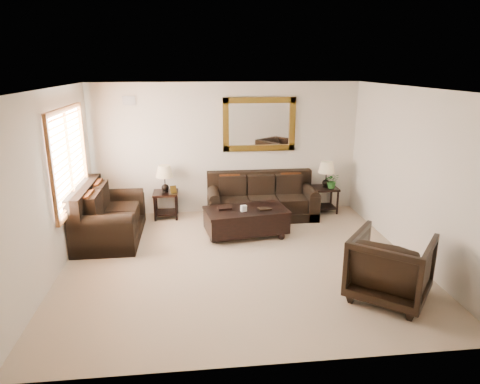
{
  "coord_description": "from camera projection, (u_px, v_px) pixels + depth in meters",
  "views": [
    {
      "loc": [
        -0.69,
        -6.23,
        3.02
      ],
      "look_at": [
        0.08,
        0.6,
        0.97
      ],
      "focal_mm": 32.0,
      "sensor_mm": 36.0,
      "label": 1
    }
  ],
  "objects": [
    {
      "name": "potted_plant",
      "position": [
        332.0,
        182.0,
        8.93
      ],
      "size": [
        0.33,
        0.36,
        0.25
      ],
      "primitive_type": "imported",
      "rotation": [
        0.0,
        0.0,
        -0.16
      ],
      "color": "#245F20",
      "rests_on": "end_table_right"
    },
    {
      "name": "window",
      "position": [
        70.0,
        159.0,
        6.99
      ],
      "size": [
        0.07,
        1.96,
        1.66
      ],
      "color": "white",
      "rests_on": "room"
    },
    {
      "name": "end_table_left",
      "position": [
        165.0,
        184.0,
        8.63
      ],
      "size": [
        0.5,
        0.5,
        1.09
      ],
      "color": "black",
      "rests_on": "room"
    },
    {
      "name": "armchair",
      "position": [
        391.0,
        264.0,
        5.65
      ],
      "size": [
        1.32,
        1.31,
        1.0
      ],
      "primitive_type": "imported",
      "rotation": [
        0.0,
        0.0,
        2.46
      ],
      "color": "black",
      "rests_on": "floor"
    },
    {
      "name": "room",
      "position": [
        239.0,
        180.0,
        6.48
      ],
      "size": [
        5.51,
        5.01,
        2.71
      ],
      "color": "gray",
      "rests_on": "ground"
    },
    {
      "name": "mirror",
      "position": [
        259.0,
        124.0,
        8.76
      ],
      "size": [
        1.5,
        0.06,
        1.1
      ],
      "color": "#4A330E",
      "rests_on": "room"
    },
    {
      "name": "sofa",
      "position": [
        261.0,
        201.0,
        8.81
      ],
      "size": [
        2.2,
        0.95,
        0.9
      ],
      "color": "black",
      "rests_on": "room"
    },
    {
      "name": "coffee_table",
      "position": [
        246.0,
        219.0,
        7.83
      ],
      "size": [
        1.58,
        1.01,
        0.62
      ],
      "rotation": [
        0.0,
        0.0,
        0.16
      ],
      "color": "black",
      "rests_on": "room"
    },
    {
      "name": "loveseat",
      "position": [
        106.0,
        219.0,
        7.67
      ],
      "size": [
        1.05,
        1.77,
        1.0
      ],
      "rotation": [
        0.0,
        0.0,
        1.57
      ],
      "color": "black",
      "rests_on": "room"
    },
    {
      "name": "air_vent",
      "position": [
        129.0,
        101.0,
        8.35
      ],
      "size": [
        0.25,
        0.02,
        0.18
      ],
      "primitive_type": "cube",
      "color": "#999999",
      "rests_on": "room"
    },
    {
      "name": "end_table_right",
      "position": [
        326.0,
        179.0,
        8.99
      ],
      "size": [
        0.49,
        0.49,
        1.09
      ],
      "color": "black",
      "rests_on": "room"
    }
  ]
}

